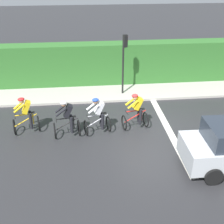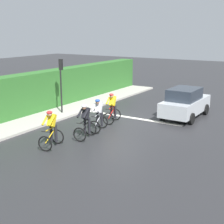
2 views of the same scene
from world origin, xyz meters
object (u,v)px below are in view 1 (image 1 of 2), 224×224
Objects in this scene: cyclist_mid at (98,116)px; traffic_light_near_crossing at (124,56)px; cyclist_fourth at (136,112)px; cyclist_lead at (26,116)px; cyclist_second at (67,120)px.

cyclist_mid is 0.50× the size of traffic_light_near_crossing.
traffic_light_near_crossing is at bearing 0.91° from cyclist_fourth.
cyclist_lead is 1.00× the size of cyclist_fourth.
cyclist_mid is 4.37m from traffic_light_near_crossing.
cyclist_mid is at bearing -97.03° from cyclist_lead.
cyclist_mid is at bearing 97.96° from cyclist_fourth.
cyclist_lead is at bearing 73.50° from cyclist_second.
cyclist_lead is 5.98m from traffic_light_near_crossing.
traffic_light_near_crossing is (3.80, -1.63, 1.43)m from cyclist_mid.
cyclist_second is at bearing 97.26° from cyclist_fourth.
cyclist_lead and cyclist_mid have the same top height.
traffic_light_near_crossing is (3.42, -4.69, 1.43)m from cyclist_lead.
cyclist_mid is 1.71m from cyclist_fourth.
cyclist_lead is 3.08m from cyclist_mid.
cyclist_mid is at bearing -83.67° from cyclist_second.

